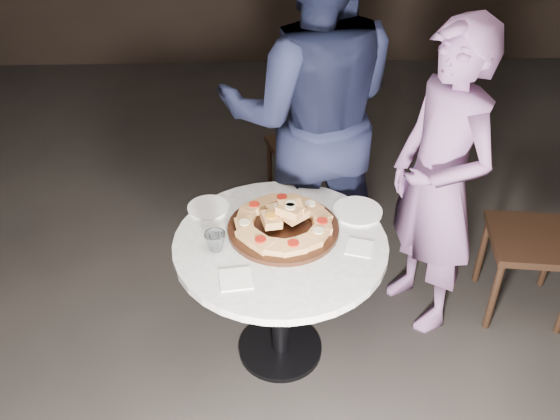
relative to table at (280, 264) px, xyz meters
name	(u,v)px	position (x,y,z in m)	size (l,w,h in m)	color
floor	(290,333)	(0.05, 0.11, -0.57)	(7.00, 7.00, 0.00)	black
table	(280,264)	(0.00, 0.00, 0.00)	(1.20, 1.20, 0.70)	black
serving_board	(283,228)	(0.02, 0.07, 0.14)	(0.49, 0.49, 0.02)	black
focaccia_pile	(284,220)	(0.02, 0.08, 0.18)	(0.44, 0.44, 0.12)	tan
plate_left	(208,208)	(-0.32, 0.25, 0.14)	(0.19, 0.19, 0.01)	white
plate_right	(357,211)	(0.36, 0.20, 0.14)	(0.23, 0.23, 0.01)	white
water_glass	(215,241)	(-0.28, -0.04, 0.17)	(0.09, 0.09, 0.08)	silver
napkin_near	(236,279)	(-0.19, -0.24, 0.13)	(0.13, 0.13, 0.01)	white
napkin_far	(359,248)	(0.33, -0.06, 0.13)	(0.11, 0.11, 0.01)	white
chair_far	(305,145)	(0.20, 1.24, -0.12)	(0.46, 0.47, 0.79)	black
chair_right	(556,230)	(1.36, 0.26, -0.05)	(0.49, 0.47, 0.89)	black
diner_navy	(311,113)	(0.17, 0.67, 0.40)	(0.94, 0.73, 1.93)	black
diner_teal	(439,185)	(0.74, 0.28, 0.22)	(0.58, 0.38, 1.58)	slate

